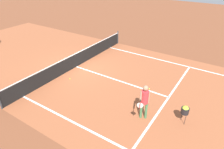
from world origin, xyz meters
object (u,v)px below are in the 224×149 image
object	(u,v)px
player_near	(145,99)
tennis_ball_mid_court	(149,89)
ball_hopper	(185,110)
net	(76,60)
tennis_ball_near_net	(70,79)

from	to	relation	value
player_near	tennis_ball_mid_court	xyz separation A→B (m)	(2.33, 0.71, -1.04)
ball_hopper	player_near	bearing A→B (deg)	114.35
net	ball_hopper	xyz separation A→B (m)	(-1.46, -7.53, 0.18)
net	tennis_ball_near_net	bearing A→B (deg)	-151.55
ball_hopper	tennis_ball_mid_court	distance (m)	2.88
player_near	ball_hopper	bearing A→B (deg)	-65.65
net	player_near	xyz separation A→B (m)	(-2.18, -5.95, 0.58)
tennis_ball_mid_court	tennis_ball_near_net	distance (m)	4.73
player_near	ball_hopper	distance (m)	1.78
player_near	tennis_ball_mid_court	world-z (taller)	player_near
tennis_ball_mid_court	player_near	bearing A→B (deg)	-162.98
tennis_ball_mid_court	ball_hopper	bearing A→B (deg)	-125.14
net	ball_hopper	bearing A→B (deg)	-100.98
net	tennis_ball_near_net	xyz separation A→B (m)	(-1.47, -0.80, -0.46)
net	player_near	bearing A→B (deg)	-110.09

